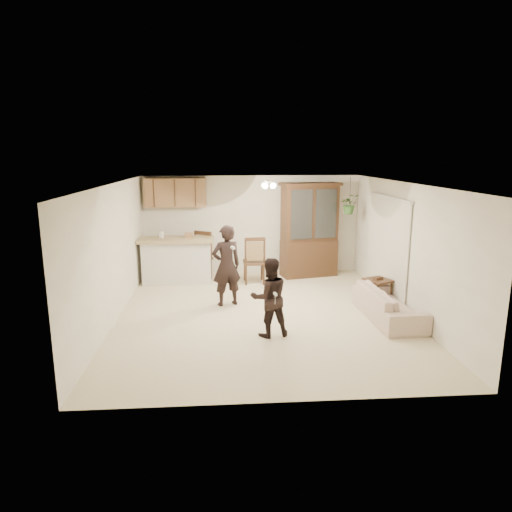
{
  "coord_description": "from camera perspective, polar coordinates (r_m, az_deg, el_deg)",
  "views": [
    {
      "loc": [
        -0.75,
        -8.35,
        3.02
      ],
      "look_at": [
        -0.1,
        0.4,
        1.06
      ],
      "focal_mm": 32.0,
      "sensor_mm": 36.0,
      "label": 1
    }
  ],
  "objects": [
    {
      "name": "ceiling_fixture",
      "position": [
        9.62,
        1.46,
        8.9
      ],
      "size": [
        0.36,
        0.36,
        0.2
      ],
      "primitive_type": null,
      "color": "#FFEDBF",
      "rests_on": "ceiling"
    },
    {
      "name": "breakfast_bar",
      "position": [
        11.05,
        -9.83,
        -0.78
      ],
      "size": [
        1.6,
        0.55,
        1.0
      ],
      "primitive_type": "cube",
      "color": "silver",
      "rests_on": "floor"
    },
    {
      "name": "vertical_blinds",
      "position": [
        10.06,
        15.97,
        1.11
      ],
      "size": [
        0.06,
        2.3,
        2.1
      ],
      "primitive_type": null,
      "color": "beige",
      "rests_on": "wall_right"
    },
    {
      "name": "wall_back",
      "position": [
        11.76,
        -0.53,
        3.94
      ],
      "size": [
        5.5,
        0.02,
        2.5
      ],
      "primitive_type": "cube",
      "color": "white",
      "rests_on": "ground"
    },
    {
      "name": "chair_hutch_right",
      "position": [
        10.92,
        -0.24,
        -1.71
      ],
      "size": [
        0.52,
        0.52,
        1.14
      ],
      "rotation": [
        0.0,
        0.0,
        3.17
      ],
      "color": "#342312",
      "rests_on": "floor"
    },
    {
      "name": "wall_front",
      "position": [
        5.45,
        3.94,
        -6.36
      ],
      "size": [
        5.5,
        0.02,
        2.5
      ],
      "primitive_type": "cube",
      "color": "white",
      "rests_on": "ground"
    },
    {
      "name": "plant_cord",
      "position": [
        11.21,
        11.69,
        8.01
      ],
      "size": [
        0.01,
        0.01,
        0.65
      ],
      "primitive_type": "cylinder",
      "color": "black",
      "rests_on": "ceiling"
    },
    {
      "name": "bar_top",
      "position": [
        10.94,
        -9.94,
        2.03
      ],
      "size": [
        1.75,
        0.7,
        0.08
      ],
      "primitive_type": "cube",
      "color": "tan",
      "rests_on": "breakfast_bar"
    },
    {
      "name": "controller_adult",
      "position": [
        8.76,
        -2.91,
        1.05
      ],
      "size": [
        0.09,
        0.15,
        0.04
      ],
      "primitive_type": "cube",
      "rotation": [
        0.0,
        0.0,
        3.47
      ],
      "color": "white",
      "rests_on": "adult"
    },
    {
      "name": "child",
      "position": [
        7.67,
        1.69,
        -5.2
      ],
      "size": [
        0.74,
        0.63,
        1.35
      ],
      "primitive_type": "imported",
      "rotation": [
        0.0,
        0.0,
        3.33
      ],
      "color": "black",
      "rests_on": "floor"
    },
    {
      "name": "side_table",
      "position": [
        9.73,
        14.95,
        -4.26
      ],
      "size": [
        0.62,
        0.62,
        0.58
      ],
      "rotation": [
        0.0,
        0.0,
        0.41
      ],
      "color": "#342312",
      "rests_on": "floor"
    },
    {
      "name": "wall_right",
      "position": [
        9.23,
        18.15,
        0.91
      ],
      "size": [
        0.02,
        6.5,
        2.5
      ],
      "primitive_type": "cube",
      "color": "white",
      "rests_on": "ground"
    },
    {
      "name": "china_hutch",
      "position": [
        11.49,
        6.68,
        3.17
      ],
      "size": [
        1.57,
        0.89,
        2.34
      ],
      "rotation": [
        0.0,
        0.0,
        0.23
      ],
      "color": "#342312",
      "rests_on": "floor"
    },
    {
      "name": "chair_bar",
      "position": [
        11.36,
        -9.07,
        -1.47
      ],
      "size": [
        0.58,
        0.58,
        1.03
      ],
      "rotation": [
        0.0,
        0.0,
        -0.33
      ],
      "color": "#342312",
      "rests_on": "floor"
    },
    {
      "name": "ceiling",
      "position": [
        8.4,
        0.91,
        9.05
      ],
      "size": [
        5.5,
        6.5,
        0.02
      ],
      "primitive_type": "cube",
      "color": "silver",
      "rests_on": "wall_back"
    },
    {
      "name": "upper_cabinets",
      "position": [
        11.52,
        -10.05,
        7.82
      ],
      "size": [
        1.5,
        0.34,
        0.7
      ],
      "primitive_type": "cube",
      "color": "brown",
      "rests_on": "wall_back"
    },
    {
      "name": "hanging_plant",
      "position": [
        11.24,
        11.61,
        6.36
      ],
      "size": [
        0.43,
        0.37,
        0.48
      ],
      "primitive_type": "imported",
      "color": "#265A24",
      "rests_on": "ceiling"
    },
    {
      "name": "chair_hutch_left",
      "position": [
        11.2,
        -7.19,
        -1.38
      ],
      "size": [
        0.72,
        0.72,
        1.18
      ],
      "rotation": [
        0.0,
        0.0,
        -0.53
      ],
      "color": "#342312",
      "rests_on": "floor"
    },
    {
      "name": "floor",
      "position": [
        8.91,
        0.85,
        -7.21
      ],
      "size": [
        6.5,
        6.5,
        0.0
      ],
      "primitive_type": "plane",
      "color": "beige",
      "rests_on": "ground"
    },
    {
      "name": "adult",
      "position": [
        9.19,
        -3.72,
        -0.76
      ],
      "size": [
        0.76,
        0.62,
        1.8
      ],
      "primitive_type": "imported",
      "rotation": [
        0.0,
        0.0,
        3.47
      ],
      "color": "black",
      "rests_on": "floor"
    },
    {
      "name": "wall_left",
      "position": [
        8.77,
        -17.32,
        0.38
      ],
      "size": [
        0.02,
        6.5,
        2.5
      ],
      "primitive_type": "cube",
      "color": "white",
      "rests_on": "ground"
    },
    {
      "name": "sofa",
      "position": [
        8.9,
        16.26,
        -5.28
      ],
      "size": [
        0.8,
        1.9,
        0.73
      ],
      "primitive_type": "imported",
      "rotation": [
        0.0,
        0.0,
        1.61
      ],
      "color": "#F0DDC5",
      "rests_on": "floor"
    },
    {
      "name": "controller_child",
      "position": [
        7.34,
        2.42,
        -4.78
      ],
      "size": [
        0.06,
        0.12,
        0.04
      ],
      "primitive_type": "cube",
      "rotation": [
        0.0,
        0.0,
        3.33
      ],
      "color": "white",
      "rests_on": "child"
    }
  ]
}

